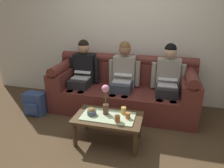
# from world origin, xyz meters

# --- Properties ---
(ground_plane) EXTENTS (14.00, 14.00, 0.00)m
(ground_plane) POSITION_xyz_m (0.00, 0.00, 0.00)
(ground_plane) COLOR #4C3823
(back_wall_patterned) EXTENTS (6.00, 0.12, 2.90)m
(back_wall_patterned) POSITION_xyz_m (0.00, 1.70, 1.45)
(back_wall_patterned) COLOR silver
(back_wall_patterned) RESTS_ON ground_plane
(couch) EXTENTS (2.47, 0.88, 0.96)m
(couch) POSITION_xyz_m (0.00, 1.17, 0.37)
(couch) COLOR maroon
(couch) RESTS_ON ground_plane
(person_left) EXTENTS (0.56, 0.67, 1.22)m
(person_left) POSITION_xyz_m (-0.75, 1.17, 0.66)
(person_left) COLOR #232326
(person_left) RESTS_ON ground_plane
(person_middle) EXTENTS (0.56, 0.67, 1.22)m
(person_middle) POSITION_xyz_m (0.00, 1.17, 0.66)
(person_middle) COLOR #383D4C
(person_middle) RESTS_ON ground_plane
(person_right) EXTENTS (0.56, 0.67, 1.22)m
(person_right) POSITION_xyz_m (0.75, 1.17, 0.66)
(person_right) COLOR #232326
(person_right) RESTS_ON ground_plane
(coffee_table) EXTENTS (0.91, 0.52, 0.40)m
(coffee_table) POSITION_xyz_m (0.00, 0.16, 0.34)
(coffee_table) COLOR #47331E
(coffee_table) RESTS_ON ground_plane
(flower_vase) EXTENTS (0.10, 0.10, 0.42)m
(flower_vase) POSITION_xyz_m (-0.05, 0.21, 0.63)
(flower_vase) COLOR brown
(flower_vase) RESTS_ON coffee_table
(snack_bowl) EXTENTS (0.12, 0.12, 0.10)m
(snack_bowl) POSITION_xyz_m (-0.22, 0.14, 0.45)
(snack_bowl) COLOR #4C5666
(snack_bowl) RESTS_ON coffee_table
(cup_near_left) EXTENTS (0.07, 0.07, 0.09)m
(cup_near_left) POSITION_xyz_m (0.15, 0.05, 0.44)
(cup_near_left) COLOR #B26633
(cup_near_left) RESTS_ON coffee_table
(cup_near_right) EXTENTS (0.07, 0.07, 0.09)m
(cup_near_right) POSITION_xyz_m (0.19, 0.27, 0.45)
(cup_near_right) COLOR gold
(cup_near_right) RESTS_ON coffee_table
(cup_far_center) EXTENTS (0.06, 0.06, 0.08)m
(cup_far_center) POSITION_xyz_m (0.27, 0.17, 0.44)
(cup_far_center) COLOR #B26633
(cup_far_center) RESTS_ON coffee_table
(backpack_left) EXTENTS (0.34, 0.26, 0.39)m
(backpack_left) POSITION_xyz_m (-1.43, 0.60, 0.19)
(backpack_left) COLOR #33477A
(backpack_left) RESTS_ON ground_plane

